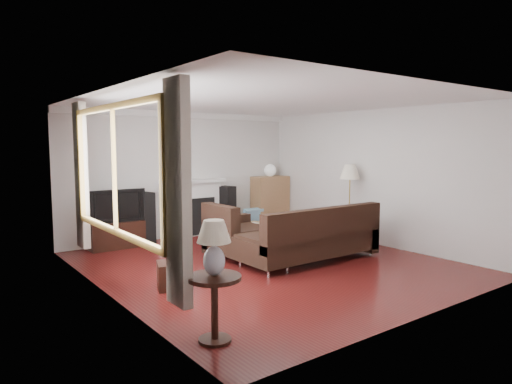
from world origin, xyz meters
TOP-DOWN VIEW (x-y plane):
  - room at (0.00, 0.00)m, footprint 5.10×5.60m
  - window at (-2.45, -0.20)m, footprint 0.12×2.74m
  - curtain_near at (-2.40, -1.72)m, footprint 0.10×0.35m
  - curtain_far at (-2.40, 1.32)m, footprint 0.10×0.35m
  - fireplace at (0.15, 2.64)m, footprint 1.40×0.26m
  - tv_stand at (-1.50, 2.50)m, footprint 0.96×0.43m
  - television at (-1.50, 2.50)m, footprint 1.01×0.13m
  - speaker_left at (-0.93, 2.54)m, footprint 0.32×0.36m
  - speaker_right at (0.88, 2.53)m, footprint 0.34×0.38m
  - bookshelf at (2.05, 2.52)m, footprint 0.83×0.40m
  - globe_lamp at (2.05, 2.52)m, footprint 0.27×0.27m
  - sectional_sofa at (0.63, -0.25)m, footprint 2.58×1.88m
  - coffee_table at (0.44, 1.13)m, footprint 1.11×0.78m
  - footstool at (-1.73, -0.23)m, footprint 0.51×0.51m
  - floor_lamp at (2.22, 0.32)m, footprint 0.45×0.45m
  - side_table at (-2.15, -1.94)m, footprint 0.51×0.51m
  - table_lamp at (-2.15, -1.94)m, footprint 0.32×0.32m

SIDE VIEW (x-z plane):
  - footstool at x=-1.73m, z-range 0.00..0.34m
  - coffee_table at x=0.44m, z-range 0.00..0.39m
  - tv_stand at x=-1.50m, z-range 0.00..0.48m
  - side_table at x=-2.15m, z-range 0.00..0.63m
  - sectional_sofa at x=0.63m, z-range 0.00..0.83m
  - speaker_left at x=-0.93m, z-range 0.00..0.97m
  - speaker_right at x=0.88m, z-range 0.00..0.98m
  - bookshelf at x=2.05m, z-range 0.00..1.14m
  - fireplace at x=0.15m, z-range 0.00..1.15m
  - floor_lamp at x=2.22m, z-range 0.00..1.48m
  - television at x=-1.50m, z-range 0.48..1.06m
  - table_lamp at x=-2.15m, z-range 0.63..1.15m
  - room at x=0.00m, z-range -0.02..2.52m
  - globe_lamp at x=2.05m, z-range 1.14..1.41m
  - curtain_near at x=-2.40m, z-range 0.35..2.45m
  - curtain_far at x=-2.40m, z-range 0.35..2.45m
  - window at x=-2.45m, z-range 0.78..2.32m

